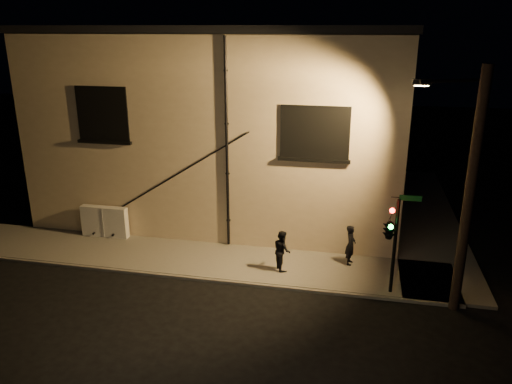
% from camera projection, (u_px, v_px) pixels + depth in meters
% --- Properties ---
extents(ground, '(90.00, 90.00, 0.00)m').
position_uv_depth(ground, '(257.00, 285.00, 17.74)').
color(ground, black).
extents(sidewalk, '(21.00, 16.00, 0.12)m').
position_uv_depth(sidewalk, '(305.00, 238.00, 21.55)').
color(sidewalk, slate).
rests_on(sidewalk, ground).
extents(building, '(16.20, 12.23, 8.80)m').
position_uv_depth(building, '(235.00, 117.00, 25.28)').
color(building, beige).
rests_on(building, ground).
extents(utility_cabinet, '(2.05, 0.35, 1.35)m').
position_uv_depth(utility_cabinet, '(105.00, 222.00, 21.40)').
color(utility_cabinet, silver).
rests_on(utility_cabinet, sidewalk).
extents(pedestrian_a, '(0.44, 0.61, 1.56)m').
position_uv_depth(pedestrian_a, '(351.00, 245.00, 18.87)').
color(pedestrian_a, black).
rests_on(pedestrian_a, sidewalk).
extents(pedestrian_b, '(0.85, 0.92, 1.53)m').
position_uv_depth(pedestrian_b, '(282.00, 250.00, 18.46)').
color(pedestrian_b, black).
rests_on(pedestrian_b, sidewalk).
extents(traffic_signal, '(1.35, 2.07, 3.50)m').
position_uv_depth(traffic_signal, '(390.00, 229.00, 16.30)').
color(traffic_signal, black).
rests_on(traffic_signal, sidewalk).
extents(streetlamp_pole, '(2.06, 1.40, 7.77)m').
position_uv_depth(streetlamp_pole, '(467.00, 189.00, 15.10)').
color(streetlamp_pole, black).
rests_on(streetlamp_pole, ground).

